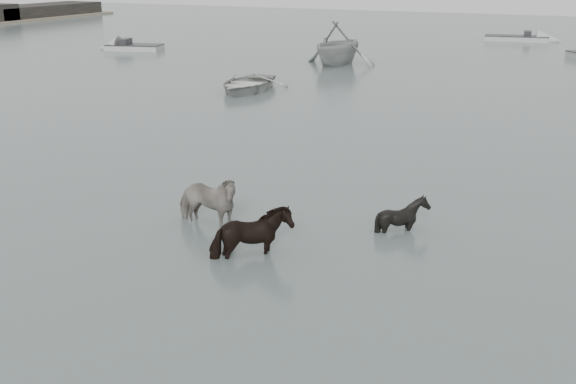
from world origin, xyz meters
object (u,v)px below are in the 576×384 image
(pony_pinto, at_px, (207,195))
(pony_dark, at_px, (252,225))
(pony_black, at_px, (403,206))
(rowboat_lead, at_px, (246,81))

(pony_pinto, relative_size, pony_dark, 1.24)
(pony_black, bearing_deg, pony_pinto, 113.30)
(rowboat_lead, bearing_deg, pony_dark, -66.90)
(pony_black, height_order, rowboat_lead, pony_black)
(pony_dark, relative_size, rowboat_lead, 0.32)
(pony_black, bearing_deg, rowboat_lead, 41.10)
(rowboat_lead, bearing_deg, pony_pinto, -70.12)
(pony_dark, distance_m, pony_black, 3.53)
(pony_pinto, bearing_deg, pony_dark, -122.43)
(pony_black, bearing_deg, pony_dark, 143.03)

